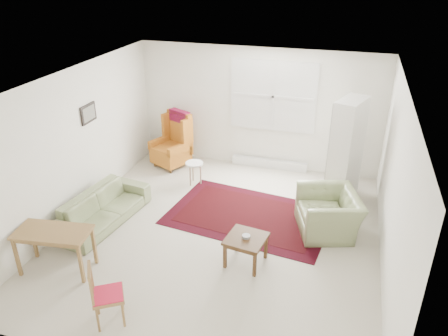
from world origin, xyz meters
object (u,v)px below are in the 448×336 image
(sofa, at_px, (103,203))
(desk_chair, at_px, (108,294))
(cabinet, at_px, (346,150))
(coffee_table, at_px, (246,250))
(wingback_chair, at_px, (170,140))
(stool, at_px, (195,173))
(desk, at_px, (56,250))
(armchair, at_px, (329,209))

(sofa, height_order, desk_chair, desk_chair)
(cabinet, height_order, desk_chair, cabinet)
(desk_chair, bearing_deg, coffee_table, -72.36)
(wingback_chair, xyz_separation_m, cabinet, (3.56, -0.32, 0.36))
(coffee_table, relative_size, stool, 1.19)
(desk, bearing_deg, stool, 72.22)
(wingback_chair, bearing_deg, cabinet, 19.34)
(desk, bearing_deg, sofa, 91.05)
(wingback_chair, distance_m, coffee_table, 3.62)
(sofa, bearing_deg, desk, -171.16)
(wingback_chair, xyz_separation_m, stool, (0.76, -0.62, -0.36))
(desk, bearing_deg, armchair, 30.21)
(sofa, bearing_deg, stool, -22.10)
(sofa, height_order, coffee_table, sofa)
(sofa, bearing_deg, desk_chair, -139.88)
(desk_chair, bearing_deg, wingback_chair, -19.21)
(armchair, bearing_deg, desk, -77.87)
(armchair, height_order, stool, armchair)
(armchair, height_order, cabinet, cabinet)
(cabinet, bearing_deg, armchair, -78.00)
(coffee_table, bearing_deg, cabinet, 63.04)
(armchair, bearing_deg, stool, -127.44)
(coffee_table, xyz_separation_m, stool, (-1.57, 2.13, 0.01))
(stool, xyz_separation_m, cabinet, (2.80, 0.30, 0.71))
(cabinet, xyz_separation_m, desk, (-3.77, -3.33, -0.62))
(armchair, relative_size, desk, 1.00)
(cabinet, distance_m, desk_chair, 4.77)
(coffee_table, relative_size, cabinet, 0.29)
(coffee_table, height_order, desk_chair, desk_chair)
(coffee_table, xyz_separation_m, cabinet, (1.23, 2.42, 0.72))
(desk, distance_m, desk_chair, 1.40)
(armchair, distance_m, desk, 4.18)
(sofa, distance_m, cabinet, 4.35)
(sofa, xyz_separation_m, wingback_chair, (0.24, 2.35, 0.22))
(armchair, relative_size, coffee_table, 1.89)
(wingback_chair, distance_m, stool, 1.04)
(sofa, relative_size, stool, 3.94)
(armchair, xyz_separation_m, cabinet, (0.16, 1.23, 0.54))
(wingback_chair, relative_size, desk_chair, 1.40)
(armchair, height_order, desk, armchair)
(desk_chair, bearing_deg, stool, -28.53)
(wingback_chair, relative_size, cabinet, 0.62)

